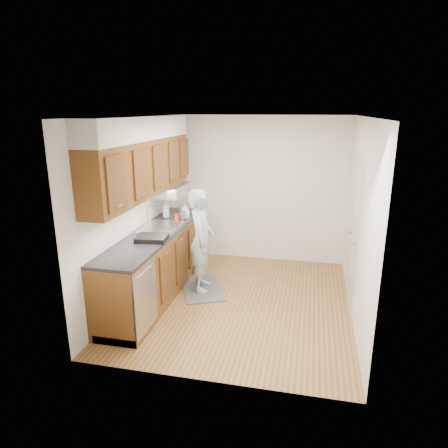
{
  "coord_description": "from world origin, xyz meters",
  "views": [
    {
      "loc": [
        0.89,
        -5.0,
        2.59
      ],
      "look_at": [
        -0.27,
        0.25,
        1.04
      ],
      "focal_mm": 32.0,
      "sensor_mm": 36.0,
      "label": 1
    }
  ],
  "objects_px": {
    "soap_bottle_b": "(186,212)",
    "steel_can": "(182,215)",
    "soap_bottle_c": "(184,209)",
    "soda_can": "(177,218)",
    "soap_bottle_a": "(166,208)",
    "dish_rack": "(152,238)",
    "person": "(201,234)"
  },
  "relations": [
    {
      "from": "soap_bottle_b",
      "to": "steel_can",
      "type": "bearing_deg",
      "value": -109.73
    },
    {
      "from": "soap_bottle_a",
      "to": "soap_bottle_c",
      "type": "distance_m",
      "value": 0.33
    },
    {
      "from": "person",
      "to": "soap_bottle_c",
      "type": "xyz_separation_m",
      "value": [
        -0.49,
        0.74,
        0.16
      ]
    },
    {
      "from": "soda_can",
      "to": "steel_can",
      "type": "relative_size",
      "value": 0.95
    },
    {
      "from": "soap_bottle_c",
      "to": "steel_can",
      "type": "height_order",
      "value": "soap_bottle_c"
    },
    {
      "from": "soap_bottle_a",
      "to": "dish_rack",
      "type": "relative_size",
      "value": 0.74
    },
    {
      "from": "person",
      "to": "soap_bottle_b",
      "type": "relative_size",
      "value": 9.33
    },
    {
      "from": "soap_bottle_a",
      "to": "steel_can",
      "type": "xyz_separation_m",
      "value": [
        0.28,
        -0.07,
        -0.08
      ]
    },
    {
      "from": "soap_bottle_b",
      "to": "dish_rack",
      "type": "bearing_deg",
      "value": -94.69
    },
    {
      "from": "soap_bottle_a",
      "to": "soap_bottle_b",
      "type": "relative_size",
      "value": 1.58
    },
    {
      "from": "soap_bottle_c",
      "to": "steel_can",
      "type": "xyz_separation_m",
      "value": [
        0.06,
        -0.31,
        -0.03
      ]
    },
    {
      "from": "steel_can",
      "to": "person",
      "type": "bearing_deg",
      "value": -45.01
    },
    {
      "from": "person",
      "to": "soap_bottle_b",
      "type": "height_order",
      "value": "person"
    },
    {
      "from": "person",
      "to": "steel_can",
      "type": "bearing_deg",
      "value": 34.96
    },
    {
      "from": "dish_rack",
      "to": "soap_bottle_a",
      "type": "bearing_deg",
      "value": 94.24
    },
    {
      "from": "person",
      "to": "steel_can",
      "type": "distance_m",
      "value": 0.62
    },
    {
      "from": "soap_bottle_b",
      "to": "soda_can",
      "type": "distance_m",
      "value": 0.24
    },
    {
      "from": "soda_can",
      "to": "steel_can",
      "type": "xyz_separation_m",
      "value": [
        0.04,
        0.13,
        0.0
      ]
    },
    {
      "from": "steel_can",
      "to": "dish_rack",
      "type": "bearing_deg",
      "value": -93.23
    },
    {
      "from": "person",
      "to": "dish_rack",
      "type": "bearing_deg",
      "value": 132.39
    },
    {
      "from": "soap_bottle_c",
      "to": "steel_can",
      "type": "relative_size",
      "value": 1.41
    },
    {
      "from": "soap_bottle_b",
      "to": "steel_can",
      "type": "relative_size",
      "value": 1.4
    },
    {
      "from": "steel_can",
      "to": "dish_rack",
      "type": "relative_size",
      "value": 0.33
    },
    {
      "from": "person",
      "to": "soap_bottle_c",
      "type": "relative_size",
      "value": 9.28
    },
    {
      "from": "soap_bottle_b",
      "to": "dish_rack",
      "type": "relative_size",
      "value": 0.47
    },
    {
      "from": "person",
      "to": "soap_bottle_c",
      "type": "distance_m",
      "value": 0.9
    },
    {
      "from": "steel_can",
      "to": "dish_rack",
      "type": "xyz_separation_m",
      "value": [
        -0.06,
        -1.06,
        -0.03
      ]
    },
    {
      "from": "soda_can",
      "to": "soap_bottle_a",
      "type": "bearing_deg",
      "value": 140.68
    },
    {
      "from": "soap_bottle_c",
      "to": "soap_bottle_a",
      "type": "bearing_deg",
      "value": -133.06
    },
    {
      "from": "soap_bottle_c",
      "to": "dish_rack",
      "type": "height_order",
      "value": "soap_bottle_c"
    },
    {
      "from": "soap_bottle_b",
      "to": "dish_rack",
      "type": "distance_m",
      "value": 1.17
    },
    {
      "from": "soap_bottle_a",
      "to": "steel_can",
      "type": "relative_size",
      "value": 2.22
    }
  ]
}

